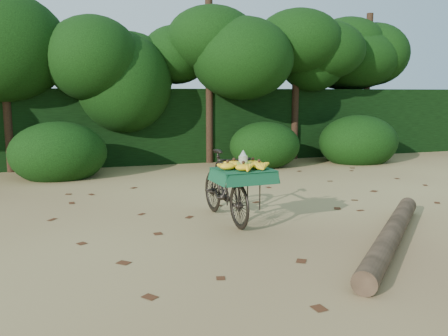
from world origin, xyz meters
name	(u,v)px	position (x,y,z in m)	size (l,w,h in m)	color
ground	(288,218)	(0.00, 0.00, 0.00)	(80.00, 80.00, 0.00)	tan
vendor_bicycle	(226,185)	(-0.84, 0.17, 0.48)	(0.70, 1.69, 0.95)	black
fallen_log	(392,235)	(0.61, -1.38, 0.11)	(0.23, 0.23, 3.17)	brown
hedge_backdrop	(181,124)	(0.00, 6.30, 0.90)	(26.00, 1.80, 1.80)	black
tree_row	(161,80)	(-0.65, 5.50, 2.00)	(14.50, 2.00, 4.00)	black
bush_clumps	(224,149)	(0.50, 4.30, 0.45)	(8.80, 1.70, 0.90)	black
leaf_litter	(269,207)	(0.00, 0.65, 0.01)	(7.00, 7.30, 0.01)	#482413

